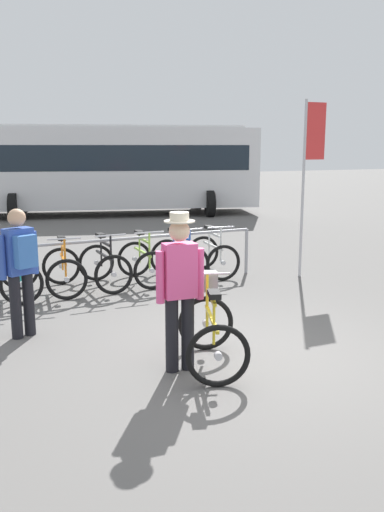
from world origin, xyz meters
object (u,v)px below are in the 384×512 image
object	(u,v)px
racked_bike_orange	(64,270)
racked_bike_white	(213,256)
racked_bike_lime	(143,262)
racked_bike_teal	(20,275)
racked_bike_black	(105,266)
racked_bike_blue	(179,259)
person_with_featured_bike	(180,286)
pedestrian_with_backpack	(21,265)
bus_distant	(113,165)
featured_bicycle	(210,326)
banner_flag	(310,155)

from	to	relation	value
racked_bike_orange	racked_bike_white	distance (m)	2.80
racked_bike_lime	racked_bike_white	world-z (taller)	same
racked_bike_teal	racked_bike_white	world-z (taller)	same
racked_bike_black	racked_bike_blue	distance (m)	1.40
racked_bike_white	person_with_featured_bike	xyz separation A→B (m)	(-2.22, -3.87, 0.58)
racked_bike_orange	pedestrian_with_backpack	world-z (taller)	pedestrian_with_backpack
racked_bike_orange	racked_bike_black	world-z (taller)	same
racked_bike_white	pedestrian_with_backpack	world-z (taller)	pedestrian_with_backpack
racked_bike_black	racked_bike_white	distance (m)	2.10
racked_bike_black	bus_distant	world-z (taller)	bus_distant
racked_bike_orange	racked_bike_blue	bearing A→B (deg)	2.76
racked_bike_orange	racked_bike_white	xyz separation A→B (m)	(2.80, 0.13, 0.00)
racked_bike_teal	featured_bicycle	xyz separation A→B (m)	(1.65, -3.68, 0.08)
racked_bike_teal	pedestrian_with_backpack	distance (m)	2.05
racked_bike_blue	banner_flag	world-z (taller)	banner_flag
racked_bike_orange	bus_distant	distance (m)	10.57
racked_bike_orange	racked_bike_white	world-z (taller)	same
racked_bike_orange	person_with_featured_bike	world-z (taller)	person_with_featured_bike
racked_bike_teal	racked_bike_orange	distance (m)	0.70
racked_bike_blue	banner_flag	size ratio (longest dim) A/B	0.37
racked_bike_orange	featured_bicycle	xyz separation A→B (m)	(0.95, -3.71, 0.08)
racked_bike_black	racked_bike_white	bearing A→B (deg)	2.76
pedestrian_with_backpack	banner_flag	bearing A→B (deg)	14.73
racked_bike_blue	pedestrian_with_backpack	world-z (taller)	pedestrian_with_backpack
racked_bike_teal	racked_bike_orange	bearing A→B (deg)	2.76
racked_bike_lime	person_with_featured_bike	distance (m)	3.93
racked_bike_teal	racked_bike_orange	xyz separation A→B (m)	(0.70, 0.03, 0.00)
racked_bike_lime	pedestrian_with_backpack	size ratio (longest dim) A/B	0.67
banner_flag	racked_bike_blue	bearing A→B (deg)	162.50
racked_bike_white	racked_bike_lime	bearing A→B (deg)	-177.24
racked_bike_blue	bus_distant	size ratio (longest dim) A/B	0.12
pedestrian_with_backpack	banner_flag	size ratio (longest dim) A/B	0.51
racked_bike_blue	pedestrian_with_backpack	size ratio (longest dim) A/B	0.73
racked_bike_black	bus_distant	size ratio (longest dim) A/B	0.11
racked_bike_blue	racked_bike_white	xyz separation A→B (m)	(0.70, 0.03, -0.00)
racked_bike_teal	person_with_featured_bike	world-z (taller)	person_with_featured_bike
racked_bike_white	banner_flag	world-z (taller)	banner_flag
featured_bicycle	racked_bike_lime	bearing A→B (deg)	83.29
featured_bicycle	racked_bike_teal	bearing A→B (deg)	114.22
racked_bike_white	racked_bike_orange	bearing A→B (deg)	-177.24
racked_bike_orange	banner_flag	distance (m)	4.79
racked_bike_black	racked_bike_lime	size ratio (longest dim) A/B	1.04
racked_bike_white	bus_distant	size ratio (longest dim) A/B	0.11
racked_bike_orange	featured_bicycle	distance (m)	3.83
person_with_featured_bike	bus_distant	bearing A→B (deg)	77.89
pedestrian_with_backpack	bus_distant	distance (m)	12.67
racked_bike_lime	featured_bicycle	size ratio (longest dim) A/B	0.88
featured_bicycle	person_with_featured_bike	size ratio (longest dim) A/B	0.73
racked_bike_teal	racked_bike_white	distance (m)	3.50
racked_bike_blue	bus_distant	world-z (taller)	bus_distant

